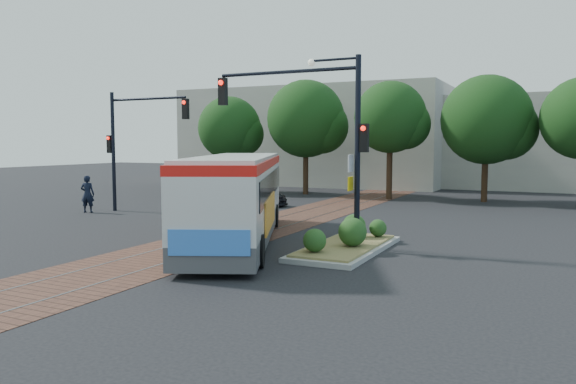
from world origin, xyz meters
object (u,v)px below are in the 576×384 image
officer (87,194)px  signal_pole_main (321,121)px  signal_pole_left (130,135)px  traffic_island (347,240)px  city_bus (237,194)px  parked_car (253,194)px

officer → signal_pole_main: bearing=141.6°
signal_pole_main → signal_pole_left: signal_pole_main is taller
traffic_island → city_bus: bearing=-177.7°
signal_pole_main → parked_car: bearing=129.1°
signal_pole_left → officer: size_ratio=3.23×
traffic_island → officer: (-15.02, 3.77, 0.60)m
signal_pole_main → officer: (-14.07, 3.68, -3.23)m
traffic_island → signal_pole_left: bearing=159.6°
parked_car → city_bus: bearing=-139.1°
traffic_island → signal_pole_left: signal_pole_left is taller
traffic_island → signal_pole_main: 3.95m
city_bus → parked_car: bearing=92.8°
traffic_island → signal_pole_left: 14.50m
officer → city_bus: bearing=136.6°
signal_pole_main → city_bus: bearing=-175.3°
signal_pole_main → officer: bearing=165.3°
parked_car → signal_pole_main: bearing=-126.6°
signal_pole_main → signal_pole_left: (-12.23, 4.80, -0.29)m
city_bus → signal_pole_left: (-9.18, 5.06, 2.18)m
signal_pole_main → parked_car: 13.60m
traffic_island → signal_pole_main: bearing=174.6°
city_bus → parked_car: size_ratio=2.64×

